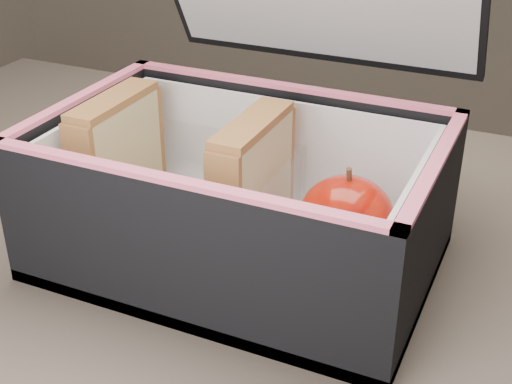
{
  "coord_description": "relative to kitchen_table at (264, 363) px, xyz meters",
  "views": [
    {
      "loc": [
        0.2,
        -0.45,
        1.1
      ],
      "look_at": [
        -0.02,
        0.03,
        0.81
      ],
      "focal_mm": 50.0,
      "sensor_mm": 36.0,
      "label": 1
    }
  ],
  "objects": [
    {
      "name": "sandwich_right",
      "position": [
        -0.02,
        0.02,
        0.17
      ],
      "size": [
        0.03,
        0.1,
        0.12
      ],
      "color": "tan",
      "rests_on": "plastic_tub"
    },
    {
      "name": "sandwich_left",
      "position": [
        -0.16,
        0.02,
        0.17
      ],
      "size": [
        0.03,
        0.1,
        0.11
      ],
      "color": "tan",
      "rests_on": "plastic_tub"
    },
    {
      "name": "kitchen_table",
      "position": [
        0.0,
        0.0,
        0.0
      ],
      "size": [
        1.2,
        0.8,
        0.75
      ],
      "color": "brown",
      "rests_on": "ground"
    },
    {
      "name": "carrot_sticks",
      "position": [
        -0.08,
        0.01,
        0.13
      ],
      "size": [
        0.06,
        0.15,
        0.03
      ],
      "color": "#DE5911",
      "rests_on": "plastic_tub"
    },
    {
      "name": "red_apple",
      "position": [
        0.06,
        0.03,
        0.15
      ],
      "size": [
        0.09,
        0.09,
        0.08
      ],
      "rotation": [
        0.0,
        0.0,
        -0.09
      ],
      "color": "#8B0706",
      "rests_on": "paper_napkin"
    },
    {
      "name": "lunch_bag",
      "position": [
        -0.03,
        0.03,
        0.16
      ],
      "size": [
        0.33,
        0.32,
        0.31
      ],
      "color": "black",
      "rests_on": "kitchen_table"
    },
    {
      "name": "plastic_tub",
      "position": [
        -0.09,
        0.02,
        0.14
      ],
      "size": [
        0.18,
        0.13,
        0.07
      ],
      "primitive_type": null,
      "color": "white",
      "rests_on": "lunch_bag"
    },
    {
      "name": "paper_napkin",
      "position": [
        0.06,
        0.03,
        0.11
      ],
      "size": [
        0.11,
        0.11,
        0.01
      ],
      "primitive_type": "cube",
      "rotation": [
        0.0,
        0.0,
        -0.39
      ],
      "color": "white",
      "rests_on": "lunch_bag"
    }
  ]
}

